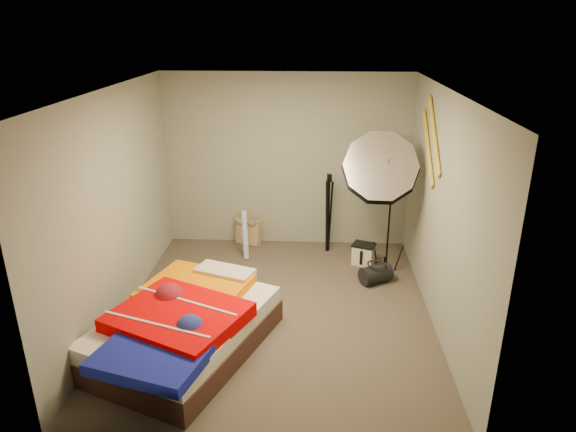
# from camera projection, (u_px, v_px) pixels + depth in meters

# --- Properties ---
(floor) EXTENTS (4.00, 4.00, 0.00)m
(floor) POSITION_uv_depth(u_px,v_px,m) (277.00, 311.00, 5.93)
(floor) COLOR brown
(floor) RESTS_ON ground
(ceiling) EXTENTS (4.00, 4.00, 0.00)m
(ceiling) POSITION_uv_depth(u_px,v_px,m) (275.00, 90.00, 5.03)
(ceiling) COLOR silver
(ceiling) RESTS_ON wall_back
(wall_back) EXTENTS (3.50, 0.00, 3.50)m
(wall_back) POSITION_uv_depth(u_px,v_px,m) (286.00, 161.00, 7.34)
(wall_back) COLOR gray
(wall_back) RESTS_ON floor
(wall_front) EXTENTS (3.50, 0.00, 3.50)m
(wall_front) POSITION_uv_depth(u_px,v_px,m) (254.00, 308.00, 3.61)
(wall_front) COLOR gray
(wall_front) RESTS_ON floor
(wall_left) EXTENTS (0.00, 4.00, 4.00)m
(wall_left) POSITION_uv_depth(u_px,v_px,m) (115.00, 207.00, 5.57)
(wall_left) COLOR gray
(wall_left) RESTS_ON floor
(wall_right) EXTENTS (0.00, 4.00, 4.00)m
(wall_right) POSITION_uv_depth(u_px,v_px,m) (441.00, 213.00, 5.39)
(wall_right) COLOR gray
(wall_right) RESTS_ON floor
(tote_bag) EXTENTS (0.42, 0.30, 0.39)m
(tote_bag) POSITION_uv_depth(u_px,v_px,m) (249.00, 231.00, 7.66)
(tote_bag) COLOR tan
(tote_bag) RESTS_ON floor
(wrapping_roll) EXTENTS (0.13, 0.21, 0.68)m
(wrapping_roll) POSITION_uv_depth(u_px,v_px,m) (245.00, 235.00, 7.16)
(wrapping_roll) COLOR #6095E3
(wrapping_roll) RESTS_ON floor
(camera_case) EXTENTS (0.33, 0.29, 0.28)m
(camera_case) POSITION_uv_depth(u_px,v_px,m) (363.00, 255.00, 7.02)
(camera_case) COLOR silver
(camera_case) RESTS_ON floor
(duffel_bag) EXTENTS (0.45, 0.40, 0.24)m
(duffel_bag) POSITION_uv_depth(u_px,v_px,m) (376.00, 274.00, 6.53)
(duffel_bag) COLOR black
(duffel_bag) RESTS_ON floor
(wall_stripe_upper) EXTENTS (0.02, 0.91, 0.78)m
(wall_stripe_upper) POSITION_uv_depth(u_px,v_px,m) (434.00, 135.00, 5.70)
(wall_stripe_upper) COLOR gold
(wall_stripe_upper) RESTS_ON wall_right
(wall_stripe_lower) EXTENTS (0.02, 0.91, 0.78)m
(wall_stripe_lower) POSITION_uv_depth(u_px,v_px,m) (428.00, 147.00, 6.00)
(wall_stripe_lower) COLOR gold
(wall_stripe_lower) RESTS_ON wall_right
(bed) EXTENTS (1.90, 2.30, 0.55)m
(bed) POSITION_uv_depth(u_px,v_px,m) (185.00, 326.00, 5.14)
(bed) COLOR #442721
(bed) RESTS_ON floor
(photo_umbrella) EXTENTS (1.19, 0.92, 2.00)m
(photo_umbrella) POSITION_uv_depth(u_px,v_px,m) (380.00, 169.00, 6.29)
(photo_umbrella) COLOR black
(photo_umbrella) RESTS_ON floor
(camera_tripod) EXTENTS (0.07, 0.07, 1.16)m
(camera_tripod) POSITION_uv_depth(u_px,v_px,m) (328.00, 208.00, 7.24)
(camera_tripod) COLOR black
(camera_tripod) RESTS_ON floor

